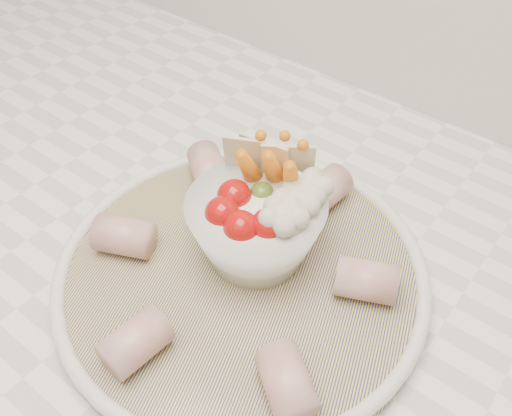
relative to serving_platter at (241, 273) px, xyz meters
The scene contains 3 objects.
serving_platter is the anchor object (origin of this frame).
veggie_bowl 0.05m from the serving_platter, 90.36° to the left, with size 0.11×0.12×0.10m.
cured_meat_rolls 0.02m from the serving_platter, behind, with size 0.25×0.27×0.03m.
Camera 1 is at (0.04, 1.20, 1.31)m, focal length 40.00 mm.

